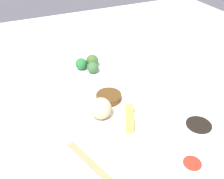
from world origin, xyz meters
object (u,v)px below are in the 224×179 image
main_plate (118,112)px  sauce_ramekin_sweet_and_sour (192,166)px  soy_sauce_bowl (198,129)px  broccoli_plate (92,70)px  chopsticks_pair (93,165)px

main_plate → sauce_ramekin_sweet_and_sour: bearing=-164.3°
main_plate → soy_sauce_bowl: bearing=-136.2°
main_plate → sauce_ramekin_sweet_and_sour: size_ratio=4.31×
broccoli_plate → sauce_ramekin_sweet_and_sour: size_ratio=3.40×
main_plate → soy_sauce_bowl: size_ratio=2.72×
main_plate → soy_sauce_bowl: 0.27m
main_plate → broccoli_plate: bearing=-3.4°
soy_sauce_bowl → sauce_ramekin_sweet_and_sour: 0.15m
broccoli_plate → soy_sauce_bowl: bearing=-161.4°
soy_sauce_bowl → sauce_ramekin_sweet_and_sour: size_ratio=1.59×
main_plate → broccoli_plate: size_ratio=1.27×
sauce_ramekin_sweet_and_sour → chopsticks_pair: bearing=63.8°
main_plate → chopsticks_pair: (-0.17, 0.16, -0.00)m
chopsticks_pair → main_plate: bearing=-43.2°
soy_sauce_bowl → chopsticks_pair: 0.35m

